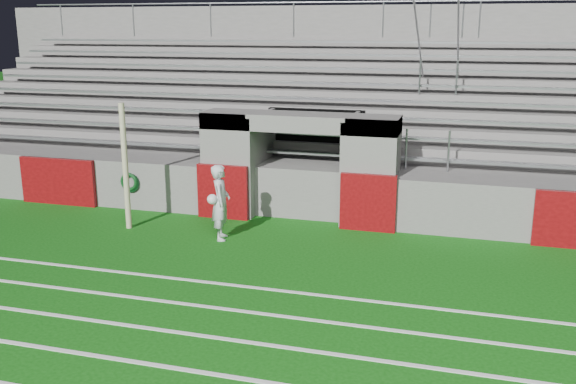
% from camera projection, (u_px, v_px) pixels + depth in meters
% --- Properties ---
extents(ground, '(90.00, 90.00, 0.00)m').
position_uv_depth(ground, '(253.00, 267.00, 12.74)').
color(ground, '#0E510D').
rests_on(ground, ground).
extents(field_post, '(0.13, 0.13, 2.96)m').
position_uv_depth(field_post, '(125.00, 167.00, 14.81)').
color(field_post, '#C5BE92').
rests_on(field_post, ground).
extents(stadium_structure, '(26.00, 8.48, 5.42)m').
position_uv_depth(stadium_structure, '(337.00, 131.00, 19.78)').
color(stadium_structure, '#625F5D').
rests_on(stadium_structure, ground).
extents(goalkeeper_with_ball, '(0.57, 0.71, 1.70)m').
position_uv_depth(goalkeeper_with_ball, '(221.00, 202.00, 14.20)').
color(goalkeeper_with_ball, silver).
rests_on(goalkeeper_with_ball, ground).
extents(hose_coil, '(0.51, 0.14, 0.53)m').
position_uv_depth(hose_coil, '(130.00, 182.00, 16.44)').
color(hose_coil, '#0C3E1D').
rests_on(hose_coil, ground).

